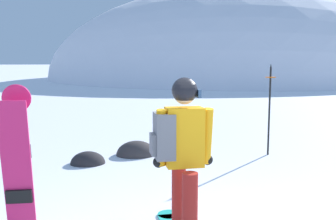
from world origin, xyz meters
name	(u,v)px	position (x,y,z in m)	size (l,w,h in m)	color
ridge_peak_main	(234,78)	(11.01, 34.94, 0.00)	(36.93, 33.24, 17.71)	white
snowboarder_main	(181,159)	(-0.44, 0.54, 0.92)	(0.64, 1.84, 1.71)	#23B7A3
spare_snowboard	(18,166)	(-2.04, 0.78, 0.83)	(0.28, 0.27, 1.64)	#D11E5B
piste_marker_near	(270,103)	(1.91, 4.03, 1.03)	(0.20, 0.20, 1.80)	black
rock_dark	(88,163)	(-1.60, 3.84, 0.00)	(0.63, 0.54, 0.44)	#282628
rock_mid	(136,155)	(-0.69, 4.37, 0.00)	(0.80, 0.68, 0.56)	#383333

